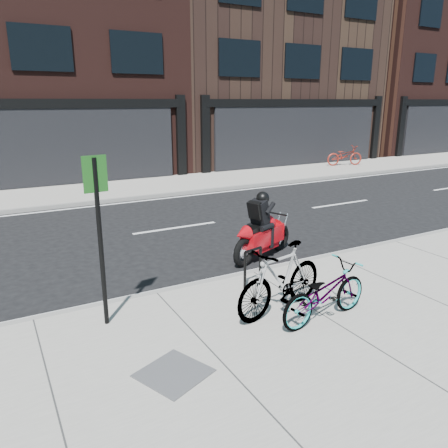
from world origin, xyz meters
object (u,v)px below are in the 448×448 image
bicycle_rear (281,279)px  sign_post (99,227)px  bicycle_far (345,156)px  utility_grate (174,373)px  bicycle_front (325,293)px  bike_rack (253,265)px  motorcycle (265,230)px

bicycle_rear → sign_post: size_ratio=0.73×
bicycle_far → utility_grate: bearing=146.2°
bicycle_front → utility_grate: size_ratio=2.27×
bike_rack → motorcycle: motorcycle is taller
bicycle_front → sign_post: 3.45m
bicycle_rear → bicycle_front: bearing=25.6°
bike_rack → bicycle_rear: 0.98m
bike_rack → motorcycle: 2.02m
bicycle_front → motorcycle: motorcycle is taller
utility_grate → sign_post: (-0.40, 1.66, 1.50)m
sign_post → utility_grate: bearing=-82.9°
bicycle_front → sign_post: bearing=56.9°
bicycle_front → bicycle_rear: 0.70m
bicycle_far → sign_post: 18.46m
sign_post → bicycle_far: bearing=29.3°
motorcycle → bicycle_far: bearing=18.3°
bike_rack → bicycle_far: (12.36, 10.72, 0.07)m
utility_grate → bicycle_far: bearing=40.4°
bicycle_far → bike_rack: bearing=146.7°
bicycle_front → bike_rack: bearing=5.6°
bicycle_rear → bicycle_far: bicycle_rear is taller
bike_rack → motorcycle: size_ratio=0.38×
bicycle_front → bicycle_rear: bearing=31.3°
motorcycle → sign_post: size_ratio=0.77×
bike_rack → bicycle_front: (0.32, -1.52, 0.01)m
bike_rack → bicycle_far: bearing=40.9°
bicycle_rear → motorcycle: 2.88m
motorcycle → sign_post: sign_post is taller
bicycle_front → bicycle_far: bearing=-50.9°
bicycle_front → utility_grate: 2.58m
bike_rack → utility_grate: bearing=-142.5°
sign_post → motorcycle: bearing=15.6°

